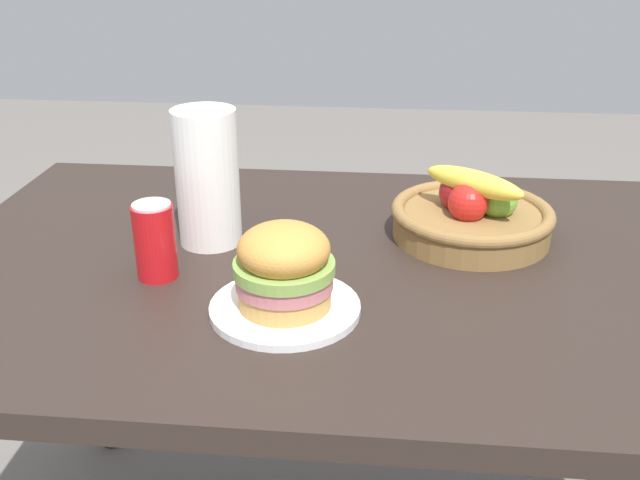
{
  "coord_description": "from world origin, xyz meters",
  "views": [
    {
      "loc": [
        0.08,
        -1.1,
        1.29
      ],
      "look_at": [
        -0.03,
        -0.05,
        0.81
      ],
      "focal_mm": 40.47,
      "sensor_mm": 36.0,
      "label": 1
    }
  ],
  "objects_px": {
    "sandwich": "(284,267)",
    "fruit_basket": "(472,215)",
    "paper_towel_roll": "(207,178)",
    "soda_can": "(155,241)",
    "plate": "(285,308)"
  },
  "relations": [
    {
      "from": "sandwich",
      "to": "paper_towel_roll",
      "type": "bearing_deg",
      "value": 125.48
    },
    {
      "from": "plate",
      "to": "soda_can",
      "type": "height_order",
      "value": "soda_can"
    },
    {
      "from": "fruit_basket",
      "to": "paper_towel_roll",
      "type": "distance_m",
      "value": 0.47
    },
    {
      "from": "plate",
      "to": "fruit_basket",
      "type": "relative_size",
      "value": 0.77
    },
    {
      "from": "plate",
      "to": "fruit_basket",
      "type": "bearing_deg",
      "value": 44.99
    },
    {
      "from": "soda_can",
      "to": "fruit_basket",
      "type": "relative_size",
      "value": 0.43
    },
    {
      "from": "soda_can",
      "to": "paper_towel_roll",
      "type": "bearing_deg",
      "value": 69.0
    },
    {
      "from": "fruit_basket",
      "to": "paper_towel_roll",
      "type": "bearing_deg",
      "value": -172.32
    },
    {
      "from": "fruit_basket",
      "to": "soda_can",
      "type": "bearing_deg",
      "value": -158.53
    },
    {
      "from": "plate",
      "to": "fruit_basket",
      "type": "xyz_separation_m",
      "value": [
        0.3,
        0.3,
        0.04
      ]
    },
    {
      "from": "plate",
      "to": "paper_towel_roll",
      "type": "distance_m",
      "value": 0.31
    },
    {
      "from": "sandwich",
      "to": "fruit_basket",
      "type": "bearing_deg",
      "value": 44.99
    },
    {
      "from": "fruit_basket",
      "to": "plate",
      "type": "bearing_deg",
      "value": -135.01
    },
    {
      "from": "fruit_basket",
      "to": "paper_towel_roll",
      "type": "relative_size",
      "value": 1.21
    },
    {
      "from": "sandwich",
      "to": "plate",
      "type": "bearing_deg",
      "value": 0.0
    }
  ]
}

